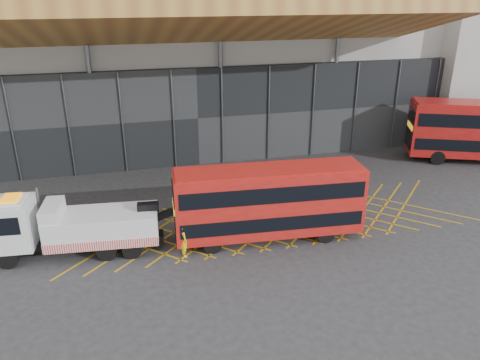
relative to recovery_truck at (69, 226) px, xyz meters
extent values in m
plane|color=#2C2C2F|center=(7.38, 0.97, -1.72)|extent=(120.00, 120.00, 0.00)
cube|color=#C78F12|center=(2.58, 0.97, -1.72)|extent=(7.16, 7.16, 0.01)
cube|color=#C78F12|center=(2.58, 0.97, -1.72)|extent=(7.16, 7.16, 0.01)
cube|color=#C78F12|center=(4.18, 0.97, -1.72)|extent=(7.16, 7.16, 0.01)
cube|color=#C78F12|center=(4.18, 0.97, -1.72)|extent=(7.16, 7.16, 0.01)
cube|color=#C78F12|center=(5.78, 0.97, -1.72)|extent=(7.16, 7.16, 0.01)
cube|color=#C78F12|center=(5.78, 0.97, -1.72)|extent=(7.16, 7.16, 0.01)
cube|color=#C78F12|center=(7.38, 0.97, -1.72)|extent=(7.16, 7.16, 0.01)
cube|color=#C78F12|center=(7.38, 0.97, -1.72)|extent=(7.16, 7.16, 0.01)
cube|color=#C78F12|center=(8.98, 0.97, -1.72)|extent=(7.16, 7.16, 0.01)
cube|color=#C78F12|center=(8.98, 0.97, -1.72)|extent=(7.16, 7.16, 0.01)
cube|color=#C78F12|center=(10.58, 0.97, -1.72)|extent=(7.16, 7.16, 0.01)
cube|color=#C78F12|center=(10.58, 0.97, -1.72)|extent=(7.16, 7.16, 0.01)
cube|color=#C78F12|center=(12.18, 0.97, -1.72)|extent=(7.16, 7.16, 0.01)
cube|color=#C78F12|center=(12.18, 0.97, -1.72)|extent=(7.16, 7.16, 0.01)
cube|color=#C78F12|center=(13.78, 0.97, -1.72)|extent=(7.16, 7.16, 0.01)
cube|color=#C78F12|center=(13.78, 0.97, -1.72)|extent=(7.16, 7.16, 0.01)
cube|color=#C78F12|center=(15.38, 0.97, -1.72)|extent=(7.16, 7.16, 0.01)
cube|color=#C78F12|center=(15.38, 0.97, -1.72)|extent=(7.16, 7.16, 0.01)
cube|color=#C78F12|center=(16.98, 0.97, -1.72)|extent=(7.16, 7.16, 0.01)
cube|color=#C78F12|center=(16.98, 0.97, -1.72)|extent=(7.16, 7.16, 0.01)
cube|color=#C78F12|center=(18.58, 0.97, -1.72)|extent=(7.16, 7.16, 0.01)
cube|color=#C78F12|center=(18.58, 0.97, -1.72)|extent=(7.16, 7.16, 0.01)
cube|color=#C78F12|center=(20.18, 0.97, -1.72)|extent=(7.16, 7.16, 0.01)
cube|color=#C78F12|center=(20.18, 0.97, -1.72)|extent=(7.16, 7.16, 0.01)
cube|color=#C78F12|center=(21.78, 0.97, -1.72)|extent=(7.16, 7.16, 0.01)
cube|color=#C78F12|center=(21.78, 0.97, -1.72)|extent=(7.16, 7.16, 0.01)
cube|color=gray|center=(9.38, 19.97, 7.28)|extent=(55.00, 14.00, 18.00)
cube|color=black|center=(9.38, 12.67, 2.28)|extent=(55.00, 0.80, 8.00)
cube|color=#9A622D|center=(7.38, 8.97, 9.78)|extent=(40.00, 11.93, 4.07)
cylinder|color=#595B60|center=(1.38, 12.47, 3.28)|extent=(0.36, 0.36, 10.00)
cylinder|color=#595B60|center=(11.38, 12.47, 3.28)|extent=(0.36, 0.36, 10.00)
cylinder|color=#595B60|center=(21.38, 12.47, 3.28)|extent=(0.36, 0.36, 10.00)
cube|color=black|center=(0.42, -0.04, -1.04)|extent=(9.37, 1.89, 0.34)
cube|color=white|center=(-2.90, 0.29, 0.39)|extent=(2.58, 2.67, 2.55)
cube|color=orange|center=(-2.71, 0.27, 1.89)|extent=(0.99, 1.26, 0.12)
cube|color=white|center=(1.78, -0.17, -0.10)|extent=(6.29, 3.04, 1.57)
cube|color=red|center=(1.66, -1.42, -0.69)|extent=(6.06, 0.65, 0.54)
cube|color=white|center=(-0.75, 0.08, 1.02)|extent=(1.21, 2.44, 0.69)
cube|color=black|center=(4.32, -0.42, 0.83)|extent=(1.22, 0.60, 0.49)
cube|color=black|center=(5.30, -0.52, 0.34)|extent=(2.17, 0.55, 1.06)
cylinder|color=black|center=(-3.20, -0.72, -1.18)|extent=(1.11, 0.45, 1.08)
cylinder|color=black|center=(-3.00, 1.33, -1.18)|extent=(1.11, 0.45, 1.08)
cylinder|color=black|center=(3.25, -1.35, -1.18)|extent=(1.11, 0.45, 1.08)
cylinder|color=black|center=(3.45, 0.70, -1.18)|extent=(1.11, 0.45, 1.08)
cylinder|color=#595B60|center=(-1.54, 1.14, 0.93)|extent=(0.14, 0.14, 2.16)
cube|color=#AD140F|center=(11.19, -1.10, 0.72)|extent=(11.08, 3.35, 3.85)
cube|color=black|center=(11.19, -1.10, -0.18)|extent=(10.65, 3.38, 0.84)
cube|color=black|center=(11.19, -1.10, 1.60)|extent=(10.65, 3.38, 0.94)
cube|color=black|center=(5.73, -0.68, -0.13)|extent=(0.23, 2.23, 1.29)
cube|color=black|center=(5.73, -0.68, 1.60)|extent=(0.23, 2.23, 0.94)
cube|color=yellow|center=(5.72, -0.68, 0.81)|extent=(0.19, 1.77, 0.35)
cube|color=#AD140F|center=(11.19, -1.10, 2.68)|extent=(10.85, 3.14, 0.12)
cylinder|color=black|center=(7.64, -1.94, -1.21)|extent=(1.05, 0.38, 1.03)
cylinder|color=black|center=(7.81, 0.28, -1.21)|extent=(1.05, 0.38, 1.03)
cylinder|color=black|center=(14.27, -2.45, -1.21)|extent=(1.05, 0.38, 1.03)
cylinder|color=black|center=(14.44, -0.22, -1.21)|extent=(1.05, 0.38, 1.03)
cube|color=black|center=(27.22, 9.38, 0.11)|extent=(1.06, 2.38, 1.49)
cube|color=black|center=(27.22, 9.38, 2.11)|extent=(1.06, 2.38, 1.09)
cube|color=yellow|center=(27.21, 9.39, 1.19)|extent=(0.86, 1.90, 0.40)
cylinder|color=black|center=(28.83, 7.28, -1.13)|extent=(1.23, 0.78, 1.19)
cylinder|color=black|center=(29.86, 9.68, -1.13)|extent=(1.23, 0.78, 1.19)
imported|color=yellow|center=(6.05, -1.81, -0.76)|extent=(0.56, 0.76, 1.93)
camera|label=1|loc=(3.41, -24.45, 12.20)|focal=35.00mm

